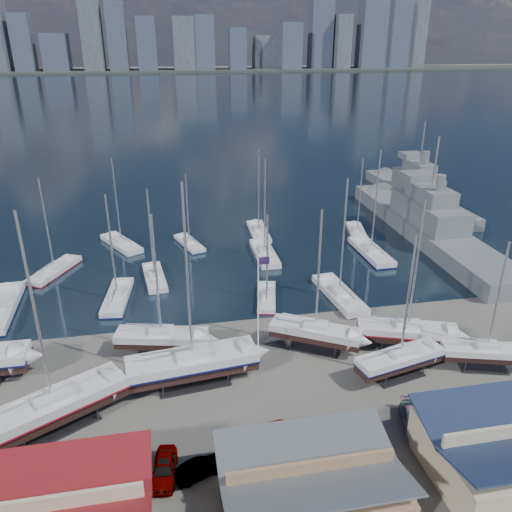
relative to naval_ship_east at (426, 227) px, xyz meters
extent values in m
plane|color=#605E59|center=(-34.28, -31.62, -1.66)|extent=(1400.00, 1400.00, 0.00)
cube|color=#19253A|center=(-34.28, 278.38, -1.81)|extent=(1400.00, 600.00, 0.40)
cube|color=#2D332D|center=(-34.28, 538.38, -0.56)|extent=(1400.00, 80.00, 2.20)
cube|color=#3D4756|center=(-176.25, 530.69, 28.52)|extent=(19.55, 21.83, 55.97)
cube|color=#475166|center=(-145.47, 536.97, 19.11)|extent=(26.03, 30.49, 37.14)
cube|color=#595E66|center=(-105.24, 525.33, 44.35)|extent=(21.60, 16.58, 87.63)
cube|color=#3D4756|center=(-79.66, 526.76, 34.34)|extent=(19.42, 28.42, 67.60)
cube|color=#475166|center=(-49.28, 529.97, 27.58)|extent=(20.24, 23.80, 54.09)
cube|color=#595E66|center=(-8.50, 526.71, 27.54)|extent=(24.62, 19.72, 54.00)
cube|color=#3D4756|center=(13.36, 524.94, 28.52)|extent=(20.75, 17.93, 55.97)
cube|color=#475166|center=(49.81, 523.25, 22.05)|extent=(18.36, 16.25, 43.03)
cube|color=#595E66|center=(85.96, 542.16, 18.38)|extent=(28.49, 22.03, 35.69)
cube|color=#3D4756|center=(111.44, 524.38, 25.09)|extent=(23.34, 17.87, 49.11)
cube|color=#475166|center=(150.70, 539.23, 38.51)|extent=(25.35, 19.79, 75.95)
cube|color=#595E66|center=(174.11, 532.72, 29.37)|extent=(17.00, 27.45, 57.67)
cube|color=#3D4756|center=(211.26, 532.63, 53.56)|extent=(29.28, 24.05, 106.04)
cube|color=#475166|center=(243.26, 542.09, 37.74)|extent=(30.82, 28.37, 74.41)
cube|color=#595E66|center=(273.11, 543.93, 39.27)|extent=(21.74, 17.03, 77.48)
cube|color=maroon|center=(-52.28, -47.62, 2.14)|extent=(14.70, 9.45, 1.41)
cube|color=#8C6B4C|center=(-34.28, -47.62, -0.16)|extent=(12.00, 8.00, 3.00)
cube|color=#52555E|center=(-34.28, -47.62, 1.87)|extent=(12.60, 8.40, 1.27)
cube|color=#2D2D33|center=(-53.05, -36.22, -1.58)|extent=(7.22, 5.88, 0.16)
cube|color=black|center=(-53.05, -36.22, 0.01)|extent=(11.83, 8.39, 0.96)
cube|color=silver|center=(-53.05, -36.22, 0.97)|extent=(12.08, 8.83, 0.96)
cube|color=maroon|center=(-53.05, -36.22, 0.53)|extent=(12.20, 8.92, 0.19)
cube|color=silver|center=(-53.05, -36.22, 1.70)|extent=(3.60, 3.23, 0.50)
cylinder|color=#B2B2B7|center=(-53.05, -36.22, 9.54)|extent=(0.22, 0.22, 16.18)
cube|color=#2D2D33|center=(-44.08, -26.93, -1.58)|extent=(5.59, 3.49, 0.16)
cube|color=black|center=(-44.08, -26.93, -0.09)|extent=(9.69, 4.32, 0.75)
cube|color=silver|center=(-44.08, -26.93, 0.67)|extent=(9.78, 4.71, 0.75)
cube|color=silver|center=(-44.08, -26.93, 1.29)|extent=(2.65, 2.08, 0.50)
cylinder|color=#B2B2B7|center=(-44.08, -26.93, 7.41)|extent=(0.22, 0.22, 12.72)
cube|color=#2D2D33|center=(-41.29, -32.30, -1.58)|extent=(7.05, 3.84, 0.16)
cube|color=black|center=(-41.29, -32.30, 0.03)|extent=(12.51, 4.30, 0.98)
cube|color=silver|center=(-41.29, -32.30, 1.01)|extent=(12.57, 4.81, 0.98)
cube|color=#0E1246|center=(-41.29, -32.30, 0.56)|extent=(12.70, 4.86, 0.20)
cube|color=silver|center=(-41.29, -32.30, 1.75)|extent=(3.28, 2.40, 0.50)
cylinder|color=#B2B2B7|center=(-41.29, -32.30, 9.77)|extent=(0.22, 0.22, 16.55)
cube|color=#2D2D33|center=(-28.19, -28.87, -1.58)|extent=(5.72, 4.70, 0.16)
cube|color=black|center=(-28.19, -28.87, -0.08)|extent=(9.35, 6.75, 0.76)
cube|color=silver|center=(-28.19, -28.87, 0.68)|extent=(9.55, 7.09, 0.76)
cube|color=silver|center=(-28.19, -28.87, 1.31)|extent=(2.86, 2.58, 0.50)
cylinder|color=#B2B2B7|center=(-28.19, -28.87, 7.47)|extent=(0.22, 0.22, 12.83)
cube|color=#2D2D33|center=(-21.59, -34.99, -1.58)|extent=(5.35, 3.34, 0.16)
cube|color=black|center=(-21.59, -34.99, -0.10)|extent=(9.28, 4.13, 0.72)
cube|color=silver|center=(-21.59, -34.99, 0.62)|extent=(9.36, 4.50, 0.72)
cube|color=#0E1246|center=(-21.59, -34.99, 0.29)|extent=(9.46, 4.55, 0.14)
cube|color=silver|center=(-21.59, -34.99, 1.23)|extent=(2.54, 1.99, 0.50)
cylinder|color=#B2B2B7|center=(-21.59, -34.99, 7.07)|extent=(0.22, 0.22, 12.18)
cube|color=#2D2D33|center=(-18.75, -30.72, -1.58)|extent=(6.15, 4.28, 0.16)
cube|color=black|center=(-18.75, -30.72, -0.06)|extent=(10.43, 5.67, 0.82)
cube|color=silver|center=(-18.75, -30.72, 0.76)|extent=(10.58, 6.07, 0.82)
cube|color=maroon|center=(-18.75, -30.72, 0.38)|extent=(10.68, 6.13, 0.16)
cube|color=silver|center=(-18.75, -30.72, 1.42)|extent=(2.97, 2.46, 0.50)
cylinder|color=#B2B2B7|center=(-18.75, -30.72, 8.06)|extent=(0.22, 0.22, 13.78)
cube|color=#2D2D33|center=(-12.68, -35.41, -1.58)|extent=(4.94, 3.25, 0.16)
cube|color=black|center=(-12.68, -35.41, -0.13)|extent=(8.48, 4.16, 0.66)
cube|color=silver|center=(-12.68, -35.41, 0.53)|extent=(8.57, 4.50, 0.66)
cube|color=silver|center=(-12.68, -35.41, 1.11)|extent=(2.37, 1.90, 0.50)
cylinder|color=#B2B2B7|center=(-12.68, -35.41, 6.43)|extent=(0.22, 0.22, 11.14)
cube|color=black|center=(-63.13, -14.35, -2.01)|extent=(3.46, 12.42, 0.98)
cube|color=silver|center=(-63.13, -14.35, -1.02)|extent=(3.98, 12.45, 0.98)
cube|color=#0E1246|center=(-63.13, -14.35, -1.48)|extent=(4.02, 12.57, 0.20)
cube|color=black|center=(-58.75, -3.83, -1.92)|extent=(6.18, 9.59, 0.76)
cube|color=silver|center=(-58.75, -3.83, -1.16)|extent=(6.55, 9.77, 0.76)
cube|color=maroon|center=(-58.75, -3.83, -1.51)|extent=(6.61, 9.87, 0.15)
cube|color=silver|center=(-58.75, -3.83, -0.52)|extent=(2.48, 2.85, 0.50)
cylinder|color=#B2B2B7|center=(-58.75, -3.83, 5.67)|extent=(0.22, 0.22, 12.89)
cube|color=black|center=(-50.05, 4.83, -1.93)|extent=(6.84, 9.79, 0.79)
cube|color=silver|center=(-50.05, 4.83, -1.14)|extent=(7.20, 9.99, 0.79)
cube|color=silver|center=(-50.05, 4.83, -0.50)|extent=(2.65, 2.96, 0.50)
cylinder|color=#B2B2B7|center=(-50.05, 4.83, 5.92)|extent=(0.22, 0.22, 13.34)
cube|color=black|center=(-49.47, -13.83, -1.92)|extent=(3.31, 9.82, 0.77)
cube|color=silver|center=(-49.47, -13.83, -1.15)|extent=(3.71, 9.87, 0.77)
cube|color=#0E1246|center=(-49.47, -13.83, -1.51)|extent=(3.75, 9.97, 0.15)
cube|color=silver|center=(-49.47, -13.83, -0.52)|extent=(1.87, 2.57, 0.50)
cylinder|color=#B2B2B7|center=(-49.47, -13.83, 5.74)|extent=(0.22, 0.22, 13.00)
cube|color=black|center=(-44.87, -8.78, -1.90)|extent=(3.13, 9.13, 0.72)
cube|color=silver|center=(-44.87, -8.78, -1.19)|extent=(3.51, 9.17, 0.72)
cube|color=silver|center=(-44.87, -8.78, -0.58)|extent=(1.75, 2.39, 0.50)
cylinder|color=#B2B2B7|center=(-44.87, -8.78, 5.21)|extent=(0.22, 0.22, 12.08)
cube|color=black|center=(-39.35, 3.07, -1.88)|extent=(4.40, 8.37, 0.65)
cube|color=silver|center=(-39.35, 3.07, -1.22)|extent=(4.73, 8.48, 0.65)
cube|color=#0E1246|center=(-39.35, 3.07, -1.52)|extent=(4.78, 8.56, 0.13)
cube|color=silver|center=(-39.35, 3.07, -0.65)|extent=(1.94, 2.37, 0.50)
cylinder|color=#B2B2B7|center=(-39.35, 3.07, 4.62)|extent=(0.22, 0.22, 11.03)
cube|color=black|center=(-30.94, -17.21, -1.87)|extent=(3.56, 8.06, 0.63)
cube|color=silver|center=(-30.94, -17.21, -1.24)|extent=(3.88, 8.13, 0.63)
cube|color=maroon|center=(-30.94, -17.21, -1.53)|extent=(3.92, 8.22, 0.13)
cube|color=silver|center=(-30.94, -17.21, -0.67)|extent=(1.72, 2.20, 0.50)
cylinder|color=#B2B2B7|center=(-30.94, -17.21, 4.37)|extent=(0.22, 0.22, 10.59)
cube|color=black|center=(-28.38, -3.47, -1.95)|extent=(2.53, 10.39, 0.83)
cube|color=silver|center=(-28.38, -3.47, -1.12)|extent=(2.96, 10.39, 0.83)
cube|color=silver|center=(-28.38, -3.47, -0.45)|extent=(1.76, 2.60, 0.50)
cylinder|color=#B2B2B7|center=(-28.38, -3.47, 6.30)|extent=(0.22, 0.22, 14.01)
cube|color=black|center=(-27.47, 5.89, -1.93)|extent=(2.72, 10.06, 0.80)
cube|color=silver|center=(-27.47, 5.89, -1.14)|extent=(3.13, 10.07, 0.80)
cube|color=#0E1246|center=(-27.47, 5.89, -1.50)|extent=(3.17, 10.17, 0.16)
cube|color=silver|center=(-27.47, 5.89, -0.49)|extent=(1.76, 2.55, 0.50)
cylinder|color=#B2B2B7|center=(-27.47, 5.89, 6.00)|extent=(0.22, 0.22, 13.47)
cube|color=black|center=(-21.75, -18.44, -1.96)|extent=(3.70, 11.01, 0.86)
cube|color=silver|center=(-21.75, -18.44, -1.10)|extent=(4.15, 11.06, 0.86)
cube|color=silver|center=(-21.75, -18.44, -0.41)|extent=(2.09, 2.88, 0.50)
cylinder|color=#B2B2B7|center=(-21.75, -18.44, 6.63)|extent=(0.22, 0.22, 14.59)
cube|color=black|center=(-12.24, -5.98, -1.97)|extent=(2.89, 11.26, 0.90)
cube|color=silver|center=(-12.24, -5.98, -1.08)|extent=(3.36, 11.27, 0.90)
cube|color=#0E1246|center=(-12.24, -5.98, -1.49)|extent=(3.39, 11.38, 0.18)
cube|color=silver|center=(-12.24, -5.98, -0.38)|extent=(1.94, 2.84, 0.50)
cylinder|color=#B2B2B7|center=(-12.24, -5.98, 6.94)|extent=(0.22, 0.22, 15.13)
cube|color=black|center=(-11.14, 2.61, -1.91)|extent=(4.04, 9.33, 0.73)
cube|color=silver|center=(-11.14, 2.61, -1.18)|extent=(4.42, 9.41, 0.73)
cube|color=maroon|center=(-11.14, 2.61, -1.51)|extent=(4.46, 9.51, 0.15)
cube|color=silver|center=(-11.14, 2.61, -0.57)|extent=(1.97, 2.54, 0.50)
cylinder|color=#B2B2B7|center=(-11.14, 2.61, 5.31)|extent=(0.22, 0.22, 12.26)
cube|color=slate|center=(0.00, -0.07, -1.19)|extent=(8.41, 47.32, 4.25)
cube|color=slate|center=(0.00, -0.07, 2.73)|extent=(6.34, 16.62, 3.60)
cube|color=slate|center=(0.00, -0.07, 5.73)|extent=(4.70, 9.52, 2.40)
cube|color=slate|center=(0.08, 4.65, 7.43)|extent=(5.37, 4.81, 1.20)
cylinder|color=#B2B2B7|center=(0.00, -0.07, 10.93)|extent=(0.30, 0.30, 8.00)
cube|color=slate|center=(8.01, 19.09, -1.27)|extent=(6.10, 38.10, 3.43)
cube|color=slate|center=(8.01, 19.09, 2.24)|extent=(4.88, 13.33, 3.60)
cube|color=slate|center=(8.01, 19.09, 5.24)|extent=(3.66, 7.62, 2.40)
cube|color=slate|center=(8.01, 22.90, 6.94)|extent=(4.27, 3.81, 1.20)
cylinder|color=#B2B2B7|center=(8.01, 19.09, 10.44)|extent=(0.30, 0.30, 8.00)
imported|color=gray|center=(-44.25, -43.12, -0.92)|extent=(2.31, 4.54, 1.48)
imported|color=gray|center=(-41.64, -43.55, -1.02)|extent=(4.13, 2.64, 1.29)
imported|color=gray|center=(-34.78, -42.03, -1.03)|extent=(2.93, 4.91, 1.28)
imported|color=gray|center=(-23.46, -41.87, -0.96)|extent=(3.21, 5.20, 1.41)
cylinder|color=white|center=(-34.79, -31.25, 4.53)|extent=(0.12, 0.12, 12.38)
cube|color=#251544|center=(-34.27, -31.25, 10.10)|extent=(1.03, 0.05, 0.72)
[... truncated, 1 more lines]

